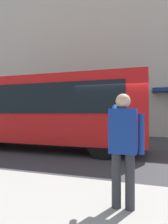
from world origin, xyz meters
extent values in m
plane|color=#38383A|center=(0.00, 0.00, 0.00)|extent=(60.00, 60.00, 0.00)
cube|color=beige|center=(0.00, -6.80, 6.00)|extent=(28.00, 0.80, 12.00)
cube|color=red|center=(3.34, -0.18, 1.70)|extent=(9.00, 2.50, 2.60)
cube|color=black|center=(3.34, 1.08, 2.10)|extent=(7.60, 0.06, 1.10)
cylinder|color=black|center=(6.34, -1.28, 0.50)|extent=(1.00, 0.28, 1.00)
cylinder|color=black|center=(0.34, -1.28, 0.50)|extent=(1.00, 0.28, 1.00)
cylinder|color=black|center=(0.34, 0.92, 0.50)|extent=(1.00, 0.28, 1.00)
cylinder|color=#2D2D33|center=(-0.94, 4.64, 0.56)|extent=(0.14, 0.14, 0.82)
cylinder|color=#2D2D33|center=(-0.74, 4.64, 0.56)|extent=(0.14, 0.14, 0.82)
cube|color=navy|center=(-0.84, 4.64, 1.30)|extent=(0.40, 0.24, 0.66)
sphere|color=#D8A884|center=(-0.84, 4.64, 1.74)|extent=(0.22, 0.22, 0.22)
cylinder|color=navy|center=(-1.10, 4.64, 1.26)|extent=(0.09, 0.09, 0.58)
cylinder|color=navy|center=(-0.66, 4.48, 1.52)|extent=(0.09, 0.48, 0.37)
cube|color=black|center=(-0.74, 4.34, 1.72)|extent=(0.07, 0.01, 0.14)
camera|label=1|loc=(-1.24, 7.71, 1.57)|focal=32.91mm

